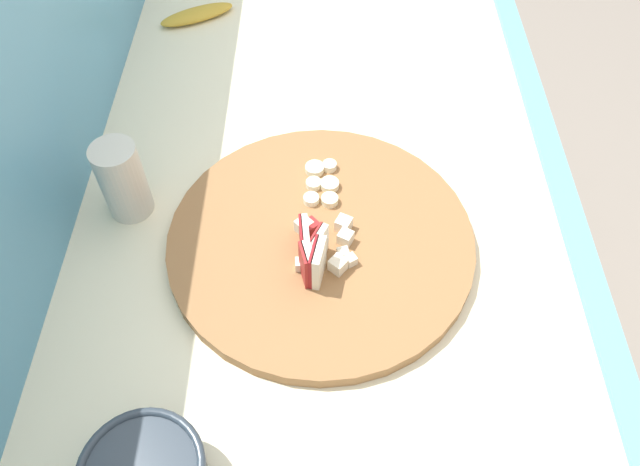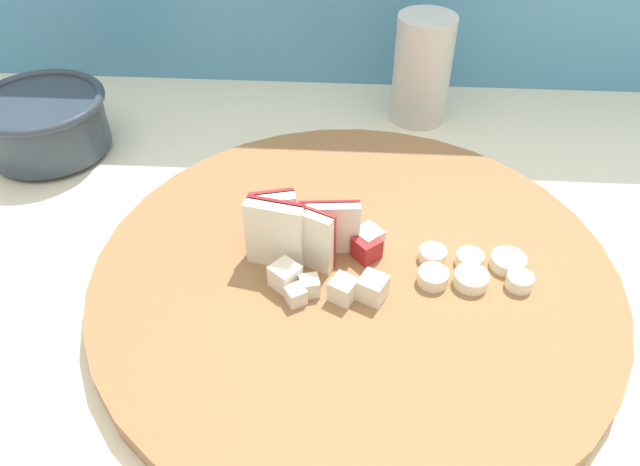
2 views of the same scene
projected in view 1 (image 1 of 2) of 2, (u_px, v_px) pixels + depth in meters
The scene contains 9 objects.
ground at pixel (326, 391), 1.69m from camera, with size 10.00×10.00×0.00m, color gray.
tiled_countertop at pixel (327, 311), 1.34m from camera, with size 1.48×0.78×0.88m.
tile_backsplash at pixel (114, 253), 1.18m from camera, with size 2.40×0.04×1.30m, color #4C8EB2.
cutting_board at pixel (321, 241), 0.91m from camera, with size 0.45×0.45×0.02m, color olive.
apple_wedge_fan at pixel (312, 254), 0.84m from camera, with size 0.10×0.04×0.06m.
apple_dice_pile at pixel (328, 241), 0.88m from camera, with size 0.10×0.09×0.02m.
banana_slice_rows at pixel (322, 183), 0.95m from camera, with size 0.09×0.05×0.01m.
banana_peel at pixel (197, 14), 1.26m from camera, with size 0.15×0.05×0.02m, color gold.
small_jar at pixel (122, 180), 0.91m from camera, with size 0.07×0.07×0.13m, color beige.
Camera 1 is at (-0.68, 0.01, 1.61)m, focal length 34.66 mm.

